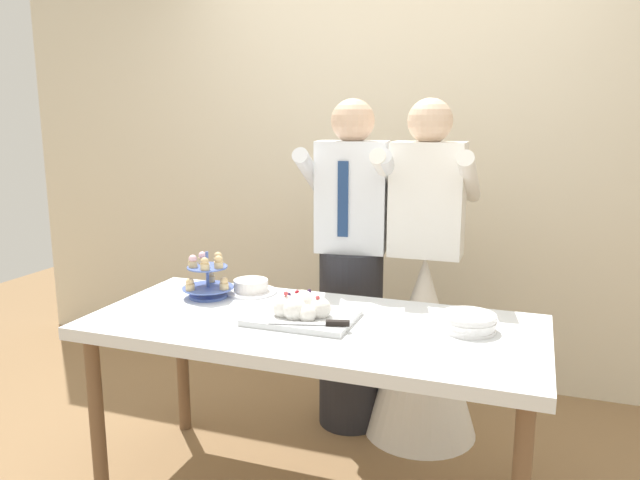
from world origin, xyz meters
The scene contains 8 objects.
rear_wall centered at (0.00, 1.42, 1.45)m, with size 5.20×0.10×2.90m, color beige.
dessert_table centered at (0.00, 0.00, 0.70)m, with size 1.80×0.80×0.78m.
cupcake_stand centered at (-0.56, 0.15, 0.86)m, with size 0.23×0.23×0.21m.
main_cake_tray centered at (-0.05, -0.01, 0.82)m, with size 0.43×0.31×0.13m.
plate_stack centered at (0.59, 0.10, 0.81)m, with size 0.21×0.21×0.07m.
round_cake centered at (-0.41, 0.28, 0.80)m, with size 0.24×0.24×0.06m.
person_groom centered at (-0.04, 0.67, 0.75)m, with size 0.51×0.54×1.66m.
person_bride centered at (0.32, 0.69, 0.58)m, with size 0.56×0.56×1.66m.
Camera 1 is at (0.80, -2.16, 1.57)m, focal length 34.16 mm.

